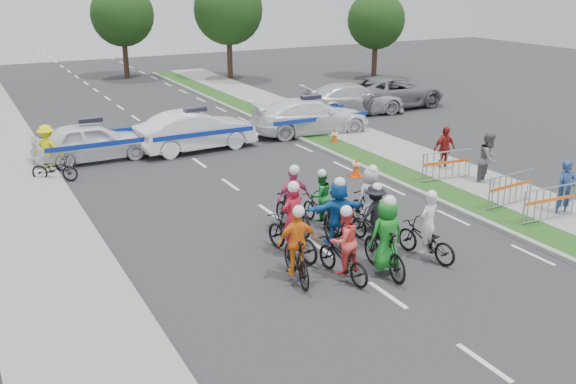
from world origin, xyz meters
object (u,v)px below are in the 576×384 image
police_car_2 (311,116)px  marshal_hiviz (48,148)px  rider_3 (297,252)px  spectator_0 (565,189)px  rider_5 (337,219)px  rider_9 (293,206)px  parked_bike (55,169)px  tree_2 (376,20)px  tree_4 (122,15)px  cone_1 (335,137)px  police_car_1 (196,131)px  civilian_sedan (353,99)px  barrier_1 (510,191)px  rider_6 (292,232)px  spectator_2 (444,149)px  rider_2 (343,251)px  civilian_suv (391,92)px  tree_1 (228,10)px  rider_0 (426,236)px  rider_1 (385,244)px  police_car_0 (92,141)px  rider_8 (320,204)px  barrier_0 (549,205)px  barrier_2 (446,167)px  rider_4 (374,221)px  spectator_1 (489,159)px  rider_7 (370,204)px

police_car_2 → marshal_hiviz: bearing=101.0°
rider_3 → spectator_0: bearing=-170.0°
rider_5 → rider_9: rider_9 is taller
spectator_0 → marshal_hiviz: bearing=143.5°
parked_bike → tree_2: bearing=-27.4°
marshal_hiviz → tree_4: bearing=-77.9°
spectator_0 → cone_1: 10.49m
cone_1 → tree_4: bearing=97.8°
police_car_1 → civilian_sedan: bearing=-76.8°
barrier_1 → rider_6: bearing=179.6°
tree_2 → spectator_2: bearing=-118.6°
spectator_2 → civilian_sedan: bearing=73.5°
rider_2 → police_car_2: size_ratio=0.35×
civilian_suv → barrier_1: bearing=154.3°
police_car_1 → tree_1: tree_1 is taller
rider_0 → civilian_sedan: size_ratio=0.35×
police_car_2 → barrier_1: bearing=-168.3°
rider_1 → police_car_2: (5.53, 13.16, 0.00)m
rider_5 → spectator_0: 7.25m
police_car_1 → cone_1: 5.78m
tree_1 → police_car_0: bearing=-128.4°
rider_8 → barrier_0: size_ratio=0.86×
rider_0 → tree_2: bearing=-133.9°
rider_8 → police_car_2: size_ratio=0.32×
barrier_2 → tree_4: bearing=97.5°
rider_6 → rider_8: 2.23m
civilian_suv → barrier_1: 15.57m
rider_0 → rider_1: bearing=-2.0°
police_car_1 → police_car_2: bearing=-91.2°
spectator_2 → police_car_1: bearing=133.1°
rider_1 → rider_4: (0.75, 1.54, -0.09)m
barrier_2 → barrier_0: bearing=-90.0°
rider_2 → rider_9: (0.33, 3.08, 0.06)m
rider_2 → police_car_2: bearing=-122.5°
spectator_0 → rider_2: bearing=-170.4°
rider_9 → civilian_suv: (12.95, 12.86, 0.08)m
barrier_2 → tree_1: 24.69m
rider_2 → police_car_1: (1.03, 12.64, 0.10)m
civilian_suv → spectator_1: (-5.10, -12.28, 0.08)m
police_car_2 → parked_bike: 11.47m
rider_7 → barrier_0: rider_7 is taller
rider_4 → barrier_0: rider_4 is taller
rider_5 → rider_6: (-1.28, 0.12, -0.16)m
police_car_2 → cone_1: police_car_2 is taller
rider_3 → police_car_1: rider_3 is taller
barrier_1 → barrier_2: 2.90m
spectator_0 → tree_2: bearing=73.8°
rider_9 → spectator_1: (7.85, 0.58, 0.16)m
police_car_1 → barrier_2: 10.14m
rider_2 → rider_7: size_ratio=0.98×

